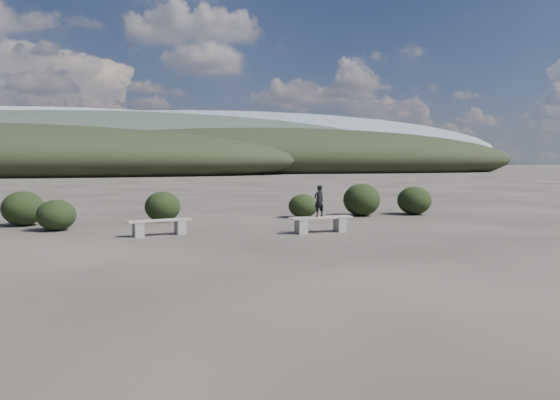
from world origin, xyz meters
name	(u,v)px	position (x,y,z in m)	size (l,w,h in m)	color
ground	(337,264)	(0.00, 0.00, 0.00)	(1200.00, 1200.00, 0.00)	#302A25
bench_left	(160,226)	(-3.08, 5.61, 0.28)	(1.88, 0.76, 0.46)	slate
bench_right	(321,223)	(1.57, 4.82, 0.30)	(1.98, 0.58, 0.49)	slate
seated_person	(319,201)	(1.50, 4.81, 0.96)	(0.34, 0.23, 0.94)	black
shrub_a	(56,215)	(-6.01, 7.74, 0.48)	(1.18, 1.18, 0.96)	black
shrub_b	(163,207)	(-2.64, 9.41, 0.54)	(1.25, 1.25, 1.08)	black
shrub_c	(303,206)	(2.61, 9.28, 0.45)	(1.12, 1.12, 0.90)	black
shrub_d	(362,200)	(5.07, 9.27, 0.64)	(1.46, 1.46, 1.28)	black
shrub_e	(414,200)	(7.35, 9.15, 0.57)	(1.37, 1.37, 1.14)	black
shrub_f	(23,208)	(-7.18, 9.49, 0.58)	(1.37, 1.37, 1.16)	black
mountain_ridges	(103,149)	(-7.48, 339.06, 10.84)	(500.00, 400.00, 56.00)	black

